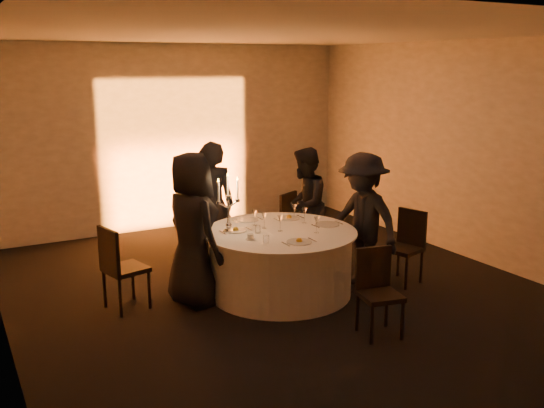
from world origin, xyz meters
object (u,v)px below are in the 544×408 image
candelabra (228,211)px  chair_front (377,287)px  guest_left (192,230)px  coffee_cup (251,237)px  banquet_table (280,262)px  chair_right (407,242)px  chair_back_right (282,220)px  guest_back_right (304,205)px  guest_back_left (212,205)px  chair_back_left (195,228)px  guest_right (362,220)px  chair_left (119,264)px

candelabra → chair_front: bearing=-62.6°
guest_left → coffee_cup: bearing=-132.1°
banquet_table → chair_right: 1.63m
chair_back_right → coffee_cup: (-1.21, -1.42, 0.28)m
guest_back_right → candelabra: 1.64m
banquet_table → coffee_cup: (-0.47, -0.16, 0.42)m
banquet_table → guest_left: (-1.02, 0.18, 0.49)m
chair_back_right → guest_left: bearing=3.4°
chair_right → candelabra: candelabra is taller
chair_back_right → chair_right: bearing=88.5°
chair_front → guest_back_left: 2.80m
chair_back_left → chair_right: 2.82m
guest_left → guest_back_right: 2.08m
chair_back_right → guest_back_right: size_ratio=0.59×
guest_back_right → guest_left: bearing=-22.9°
chair_right → guest_left: bearing=-119.1°
chair_back_right → guest_right: (0.28, -1.49, 0.30)m
chair_right → chair_back_left: bearing=-149.7°
guest_back_left → guest_right: 2.02m
chair_right → coffee_cup: 2.08m
chair_front → guest_left: (-1.34, 1.61, 0.38)m
chair_right → guest_left: (-2.60, 0.60, 0.36)m
chair_left → candelabra: size_ratio=1.36×
coffee_cup → chair_left: bearing=157.2°
chair_front → guest_left: 2.12m
banquet_table → chair_back_right: chair_back_right is taller
chair_back_left → chair_left: bearing=55.9°
guest_back_left → coffee_cup: (-0.15, -1.44, -0.05)m
guest_right → candelabra: bearing=-119.4°
chair_left → guest_back_right: (2.72, 0.54, 0.25)m
chair_back_left → chair_back_right: size_ratio=0.97×
guest_left → chair_back_right: bearing=-68.8°
chair_right → candelabra: size_ratio=1.30×
chair_front → guest_right: (0.70, 1.19, 0.33)m
chair_left → guest_back_left: 1.75m
chair_left → guest_back_left: size_ratio=0.56×
chair_front → candelabra: candelabra is taller
chair_back_left → guest_back_right: 1.53m
banquet_table → chair_left: bearing=167.5°
candelabra → guest_left: bearing=-172.6°
chair_back_right → guest_back_left: bearing=-29.1°
guest_back_right → guest_right: 1.17m
chair_back_left → guest_left: size_ratio=0.51×
chair_back_left → chair_front: bearing=120.6°
chair_back_left → candelabra: 1.39m
chair_front → guest_back_right: 2.45m
guest_left → chair_back_left: bearing=-32.4°
chair_left → chair_front: 2.80m
banquet_table → guest_back_left: guest_back_left is taller
banquet_table → guest_right: guest_right is taller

